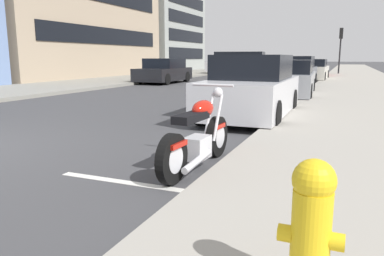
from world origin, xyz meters
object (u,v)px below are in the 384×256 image
at_px(car_opposite_curb, 164,71).
at_px(fire_hydrant, 311,224).
at_px(traffic_signal_near_corner, 341,41).
at_px(parked_car_behind_motorcycle, 314,68).
at_px(parked_car_at_intersection, 289,79).
at_px(parked_car_across_street, 295,73).
at_px(parked_car_near_corner, 252,89).
at_px(parked_car_mid_block, 312,70).
at_px(parked_motorcycle, 198,138).
at_px(crossing_truck, 240,63).

relative_size(car_opposite_curb, fire_hydrant, 5.33).
bearing_deg(car_opposite_curb, traffic_signal_near_corner, 146.20).
distance_m(parked_car_behind_motorcycle, car_opposite_curb, 13.02).
height_order(parked_car_at_intersection, car_opposite_curb, car_opposite_curb).
height_order(parked_car_across_street, car_opposite_curb, parked_car_across_street).
height_order(parked_car_near_corner, parked_car_across_street, parked_car_near_corner).
height_order(parked_car_at_intersection, parked_car_mid_block, parked_car_at_intersection).
relative_size(parked_car_at_intersection, parked_car_mid_block, 0.98).
xyz_separation_m(parked_car_behind_motorcycle, traffic_signal_near_corner, (3.21, -1.71, 2.15)).
bearing_deg(parked_car_mid_block, car_opposite_curb, 126.14).
distance_m(parked_car_near_corner, parked_car_across_street, 10.49).
height_order(parked_car_across_street, traffic_signal_near_corner, traffic_signal_near_corner).
xyz_separation_m(parked_car_near_corner, traffic_signal_near_corner, (24.40, -1.48, 2.08)).
bearing_deg(parked_car_across_street, fire_hydrant, -172.57).
bearing_deg(parked_motorcycle, car_opposite_curb, 31.73).
xyz_separation_m(fire_hydrant, traffic_signal_near_corner, (31.25, 0.49, 2.23)).
xyz_separation_m(car_opposite_curb, fire_hydrant, (-17.35, -9.62, -0.10)).
height_order(parked_car_across_street, parked_car_behind_motorcycle, parked_car_across_street).
bearing_deg(parked_car_at_intersection, traffic_signal_near_corner, -6.76).
height_order(parked_car_behind_motorcycle, traffic_signal_near_corner, traffic_signal_near_corner).
distance_m(parked_motorcycle, car_opposite_curb, 16.89).
relative_size(parked_car_behind_motorcycle, fire_hydrant, 5.73).
relative_size(parked_car_at_intersection, parked_car_across_street, 1.02).
bearing_deg(crossing_truck, parked_car_near_corner, 101.31).
height_order(parked_car_near_corner, parked_car_behind_motorcycle, parked_car_near_corner).
relative_size(parked_car_at_intersection, fire_hydrant, 5.73).
bearing_deg(crossing_truck, parked_car_behind_motorcycle, 175.63).
height_order(parked_car_behind_motorcycle, crossing_truck, crossing_truck).
bearing_deg(parked_car_mid_block, parked_car_near_corner, -179.56).
height_order(parked_car_near_corner, car_opposite_curb, parked_car_near_corner).
height_order(parked_car_near_corner, parked_car_at_intersection, parked_car_near_corner).
relative_size(parked_motorcycle, car_opposite_curb, 0.47).
relative_size(fire_hydrant, traffic_signal_near_corner, 0.22).
distance_m(parked_motorcycle, parked_car_at_intersection, 9.77).
bearing_deg(fire_hydrant, car_opposite_curb, 29.01).
height_order(parked_car_at_intersection, parked_car_behind_motorcycle, parked_car_at_intersection).
bearing_deg(parked_car_across_street, parked_car_at_intersection, -175.48).
xyz_separation_m(parked_car_behind_motorcycle, fire_hydrant, (-28.04, -2.20, -0.08)).
bearing_deg(fire_hydrant, parked_car_at_intersection, 8.56).
bearing_deg(parked_motorcycle, parked_car_across_street, 5.85).
distance_m(parked_car_near_corner, car_opposite_curb, 12.99).
height_order(crossing_truck, traffic_signal_near_corner, traffic_signal_near_corner).
height_order(parked_motorcycle, crossing_truck, crossing_truck).
bearing_deg(parked_car_at_intersection, parked_car_mid_block, -2.33).
height_order(parked_car_mid_block, car_opposite_curb, car_opposite_curb).
relative_size(parked_motorcycle, parked_car_mid_block, 0.43).
xyz_separation_m(parked_car_at_intersection, fire_hydrant, (-12.22, -1.84, -0.10)).
relative_size(parked_motorcycle, crossing_truck, 0.36).
xyz_separation_m(parked_car_at_intersection, crossing_truck, (15.79, 6.19, 0.33)).
distance_m(crossing_truck, car_opposite_curb, 10.79).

